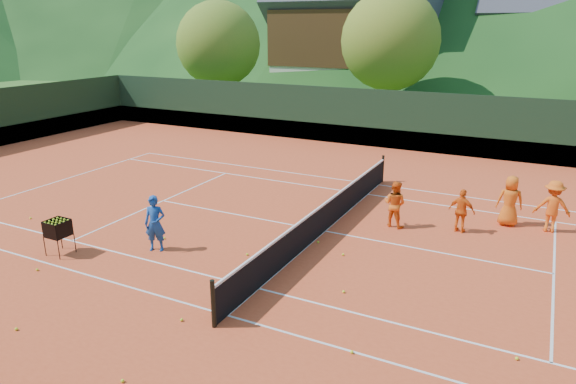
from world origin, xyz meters
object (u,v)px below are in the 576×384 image
at_px(student_c, 510,201).
at_px(student_d, 552,206).
at_px(coach, 155,224).
at_px(student_a, 395,204).
at_px(ball_hopper, 58,229).
at_px(tennis_net, 325,216).
at_px(chalet_mid, 564,41).
at_px(student_b, 462,211).
at_px(chalet_left, 356,31).

height_order(student_c, student_d, student_d).
bearing_deg(student_d, coach, 28.23).
height_order(student_a, ball_hopper, student_a).
relative_size(student_a, tennis_net, 0.12).
bearing_deg(tennis_net, chalet_mid, 79.99).
bearing_deg(student_c, student_b, 35.22).
height_order(student_d, chalet_mid, chalet_mid).
relative_size(student_d, ball_hopper, 1.63).
relative_size(student_a, student_d, 0.91).
bearing_deg(student_c, chalet_left, -71.43).
height_order(student_c, tennis_net, student_c).
height_order(student_c, chalet_left, chalet_left).
distance_m(student_b, student_d, 2.80).
height_order(tennis_net, ball_hopper, tennis_net).
bearing_deg(ball_hopper, tennis_net, 39.46).
xyz_separation_m(student_a, student_c, (3.22, 1.74, 0.07)).
distance_m(tennis_net, chalet_left, 32.04).
bearing_deg(coach, student_a, 18.51).
height_order(student_a, student_b, student_a).
bearing_deg(chalet_left, student_a, -67.62).
xyz_separation_m(ball_hopper, chalet_mid, (11.93, 38.88, 4.22)).
bearing_deg(student_d, chalet_left, -64.41).
relative_size(student_d, tennis_net, 0.13).
distance_m(coach, student_a, 7.33).
xyz_separation_m(coach, student_c, (8.71, 6.60, 0.01)).
height_order(student_b, ball_hopper, student_b).
xyz_separation_m(student_c, ball_hopper, (-10.94, -8.02, -0.07)).
height_order(student_d, ball_hopper, student_d).
height_order(coach, chalet_left, chalet_left).
relative_size(student_d, chalet_left, 0.12).
relative_size(student_b, student_d, 0.84).
relative_size(student_a, student_b, 1.08).
distance_m(student_d, chalet_left, 31.72).
height_order(student_a, student_d, student_d).
bearing_deg(tennis_net, chalet_left, 108.43).
xyz_separation_m(student_a, student_b, (1.97, 0.45, -0.06)).
height_order(tennis_net, chalet_left, chalet_left).
bearing_deg(tennis_net, student_d, 27.02).
height_order(student_b, student_c, student_c).
distance_m(student_d, tennis_net, 6.98).
relative_size(student_c, chalet_mid, 0.13).
relative_size(tennis_net, chalet_left, 0.87).
distance_m(student_c, tennis_net, 5.91).
bearing_deg(student_a, coach, 52.17).
height_order(student_b, chalet_left, chalet_left).
bearing_deg(student_c, student_a, 17.84).
distance_m(student_a, ball_hopper, 9.95).
bearing_deg(ball_hopper, student_a, 39.11).
relative_size(tennis_net, ball_hopper, 12.07).
relative_size(student_a, student_c, 0.91).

